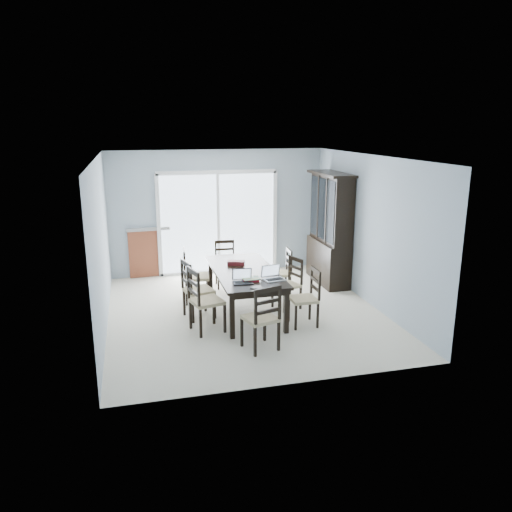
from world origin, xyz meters
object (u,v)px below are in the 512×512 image
object	(u,v)px
chair_left_far	(191,270)
chair_end_far	(225,258)
china_hutch	(330,230)
game_box	(236,263)
laptop_dark	(243,280)
chair_left_mid	(193,283)
cell_phone	(254,288)
dining_table	(245,274)
chair_end_near	(264,311)
laptop_silver	(274,277)
chair_right_far	(284,267)
hot_tub	(171,241)
chair_left_near	(201,293)
chair_right_near	(309,291)
chair_right_mid	(291,277)

from	to	relation	value
chair_left_far	chair_end_far	bearing A→B (deg)	141.33
china_hutch	game_box	xyz separation A→B (m)	(-2.10, -0.92, -0.29)
chair_left_far	laptop_dark	size ratio (longest dim) A/B	3.54
chair_left_mid	cell_phone	size ratio (longest dim) A/B	9.99
dining_table	chair_left_far	world-z (taller)	chair_left_far
chair_end_near	game_box	distance (m)	1.87
chair_end_near	laptop_silver	bearing A→B (deg)	49.25
china_hutch	chair_left_far	distance (m)	2.91
china_hutch	chair_left_mid	xyz separation A→B (m)	(-2.89, -1.29, -0.47)
chair_left_far	laptop_silver	xyz separation A→B (m)	(1.13, -1.41, 0.21)
chair_left_far	laptop_silver	bearing A→B (deg)	44.18
chair_left_mid	chair_end_near	distance (m)	1.68
chair_right_far	hot_tub	size ratio (longest dim) A/B	0.47
chair_left_near	chair_left_far	bearing A→B (deg)	163.77
chair_end_far	laptop_silver	distance (m)	2.25
chair_end_near	chair_right_near	bearing A→B (deg)	23.26
laptop_silver	hot_tub	distance (m)	4.24
china_hutch	laptop_dark	size ratio (longest dim) A/B	6.90
chair_right_far	laptop_silver	distance (m)	1.53
chair_end_far	game_box	distance (m)	1.24
cell_phone	game_box	distance (m)	1.32
game_box	chair_right_mid	bearing A→B (deg)	-17.49
chair_left_near	cell_phone	xyz separation A→B (m)	(0.75, -0.34, 0.13)
china_hutch	chair_right_mid	xyz separation A→B (m)	(-1.19, -1.20, -0.53)
chair_end_far	chair_right_near	bearing A→B (deg)	114.40
chair_right_mid	laptop_silver	bearing A→B (deg)	124.74
chair_end_near	laptop_dark	world-z (taller)	chair_end_near
dining_table	china_hutch	size ratio (longest dim) A/B	1.00
laptop_dark	chair_end_far	bearing A→B (deg)	91.01
chair_end_far	dining_table	bearing A→B (deg)	94.34
laptop_silver	hot_tub	bearing A→B (deg)	97.27
dining_table	laptop_dark	world-z (taller)	laptop_dark
chair_right_far	laptop_silver	size ratio (longest dim) A/B	2.82
game_box	chair_left_far	bearing A→B (deg)	150.27
chair_right_near	laptop_dark	bearing A→B (deg)	86.43
chair_left_far	cell_phone	world-z (taller)	chair_left_far
game_box	laptop_silver	bearing A→B (deg)	-68.15
chair_right_near	laptop_silver	bearing A→B (deg)	79.64
laptop_silver	chair_end_near	bearing A→B (deg)	-125.13
chair_right_far	hot_tub	world-z (taller)	hot_tub
dining_table	chair_left_far	xyz separation A→B (m)	(-0.81, 0.75, -0.08)
chair_left_near	laptop_silver	world-z (taller)	chair_left_near
dining_table	hot_tub	bearing A→B (deg)	105.65
chair_left_mid	dining_table	bearing A→B (deg)	77.97
chair_end_far	hot_tub	distance (m)	2.05
dining_table	laptop_silver	distance (m)	0.74
china_hutch	hot_tub	size ratio (longest dim) A/B	1.03
hot_tub	chair_right_near	bearing A→B (deg)	-66.33
chair_right_mid	chair_right_far	size ratio (longest dim) A/B	1.01
chair_end_near	laptop_dark	distance (m)	0.87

